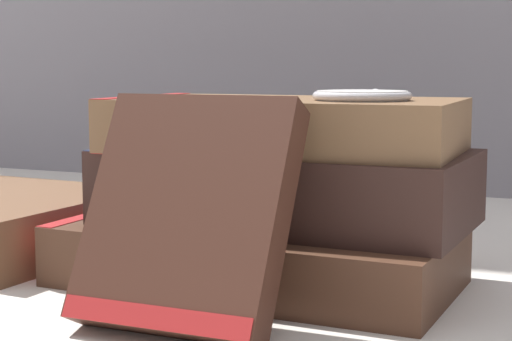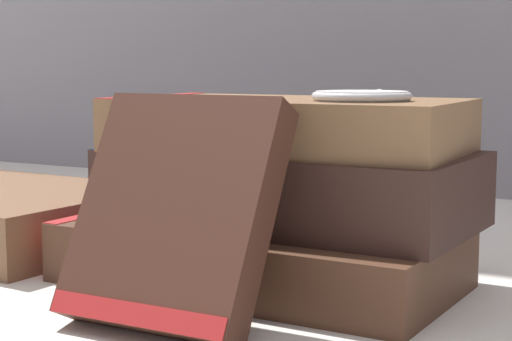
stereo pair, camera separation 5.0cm
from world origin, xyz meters
name	(u,v)px [view 1 (the left image)]	position (x,y,z in m)	size (l,w,h in m)	color
ground_plane	(270,297)	(0.00, 0.00, 0.00)	(3.00, 3.00, 0.00)	silver
book_flat_bottom	(249,254)	(-0.03, 0.03, 0.02)	(0.26, 0.14, 0.04)	#4C2D1E
book_flat_middle	(280,186)	(-0.01, 0.04, 0.06)	(0.24, 0.13, 0.05)	#331E19
book_flat_top	(278,124)	(-0.01, 0.04, 0.10)	(0.22, 0.13, 0.03)	brown
book_leaning_front	(186,222)	(-0.02, -0.08, 0.06)	(0.11, 0.08, 0.13)	#422319
pocket_watch	(362,96)	(0.05, 0.03, 0.12)	(0.06, 0.06, 0.01)	white
reading_glasses	(312,232)	(-0.04, 0.20, 0.00)	(0.10, 0.06, 0.00)	#4C3828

